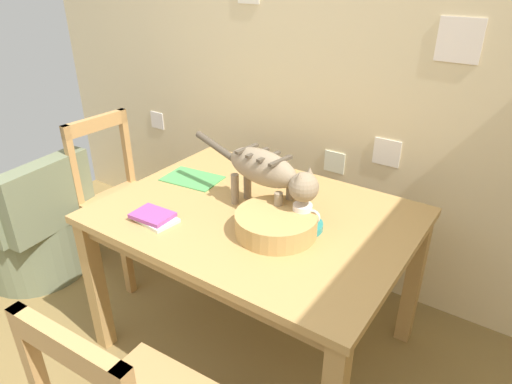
# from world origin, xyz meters

# --- Properties ---
(wall_rear) EXTENTS (4.28, 0.11, 2.50)m
(wall_rear) POSITION_xyz_m (0.00, 1.96, 1.25)
(wall_rear) COLOR beige
(wall_rear) RESTS_ON ground_plane
(dining_table) EXTENTS (1.34, 1.00, 0.76)m
(dining_table) POSITION_xyz_m (0.13, 1.15, 0.67)
(dining_table) COLOR tan
(dining_table) RESTS_ON ground_plane
(cat) EXTENTS (0.70, 0.20, 0.28)m
(cat) POSITION_xyz_m (0.17, 1.17, 0.96)
(cat) COLOR gray
(cat) RESTS_ON dining_table
(saucer_bowl) EXTENTS (0.18, 0.18, 0.03)m
(saucer_bowl) POSITION_xyz_m (0.36, 1.14, 0.77)
(saucer_bowl) COLOR teal
(saucer_bowl) RESTS_ON dining_table
(coffee_mug) EXTENTS (0.12, 0.08, 0.08)m
(coffee_mug) POSITION_xyz_m (0.36, 1.14, 0.83)
(coffee_mug) COLOR white
(coffee_mug) RESTS_ON saucer_bowl
(magazine) EXTENTS (0.30, 0.22, 0.01)m
(magazine) POSITION_xyz_m (-0.33, 1.24, 0.76)
(magazine) COLOR #4EA155
(magazine) RESTS_ON dining_table
(book_stack) EXTENTS (0.20, 0.14, 0.03)m
(book_stack) POSITION_xyz_m (-0.19, 0.84, 0.78)
(book_stack) COLOR silver
(book_stack) RESTS_ON dining_table
(wicker_basket) EXTENTS (0.33, 0.33, 0.09)m
(wicker_basket) POSITION_xyz_m (0.29, 1.05, 0.81)
(wicker_basket) COLOR tan
(wicker_basket) RESTS_ON dining_table
(wooden_chair_far) EXTENTS (0.44, 0.44, 0.95)m
(wooden_chair_far) POSITION_xyz_m (-0.92, 1.25, 0.47)
(wooden_chair_far) COLOR tan
(wooden_chair_far) RESTS_ON ground_plane
(wicker_armchair) EXTENTS (0.63, 0.64, 0.78)m
(wicker_armchair) POSITION_xyz_m (-1.32, 0.88, 0.27)
(wicker_armchair) COLOR #6C7556
(wicker_armchair) RESTS_ON ground_plane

